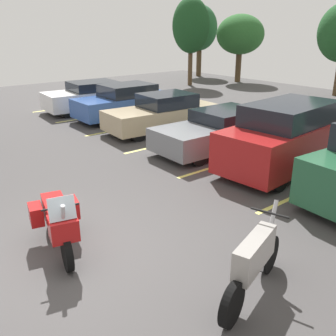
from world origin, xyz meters
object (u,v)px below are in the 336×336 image
(motorcycle_touring, at_px, (58,220))
(car_white, at_px, (91,96))
(car_red, at_px, (286,137))
(car_blue, at_px, (126,102))
(motorcycle_second, at_px, (254,262))
(car_tan, at_px, (163,113))
(car_grey, at_px, (219,130))

(motorcycle_touring, height_order, car_white, car_white)
(car_white, height_order, car_red, car_red)
(motorcycle_touring, bearing_deg, car_red, 89.98)
(car_white, relative_size, car_blue, 0.98)
(motorcycle_second, xyz_separation_m, car_blue, (-11.42, 5.13, 0.16))
(car_tan, relative_size, car_red, 1.01)
(car_grey, bearing_deg, car_red, 2.88)
(motorcycle_touring, height_order, motorcycle_second, motorcycle_touring)
(motorcycle_touring, height_order, car_red, car_red)
(car_white, bearing_deg, car_blue, 10.17)
(car_grey, relative_size, car_red, 0.99)
(car_blue, height_order, car_tan, car_blue)
(motorcycle_touring, relative_size, car_blue, 0.46)
(motorcycle_touring, relative_size, motorcycle_second, 1.02)
(car_blue, bearing_deg, motorcycle_touring, -39.64)
(car_blue, xyz_separation_m, car_grey, (5.85, -0.08, -0.09))
(car_tan, height_order, car_red, car_red)
(car_grey, distance_m, car_red, 2.52)
(motorcycle_second, distance_m, car_white, 14.67)
(car_blue, relative_size, car_tan, 0.99)
(motorcycle_touring, distance_m, car_grey, 7.27)
(motorcycle_second, distance_m, car_red, 6.03)
(motorcycle_touring, xyz_separation_m, motorcycle_second, (3.08, 1.79, -0.04))
(car_grey, xyz_separation_m, car_red, (2.50, 0.13, 0.30))
(car_blue, bearing_deg, car_red, 0.30)
(motorcycle_second, bearing_deg, car_blue, 155.83)
(car_blue, distance_m, car_grey, 5.85)
(motorcycle_touring, height_order, car_tan, car_tan)
(motorcycle_second, xyz_separation_m, car_tan, (-8.72, 5.10, 0.10))
(car_red, bearing_deg, car_tan, -179.26)
(car_tan, relative_size, car_grey, 1.02)
(motorcycle_second, xyz_separation_m, car_grey, (-5.57, 5.04, 0.07))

